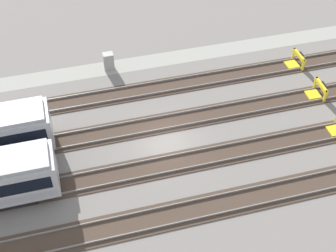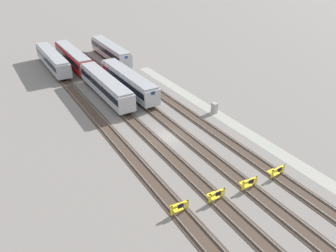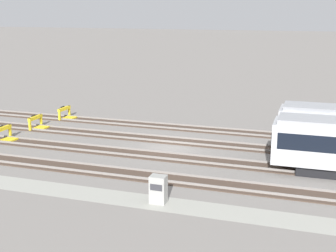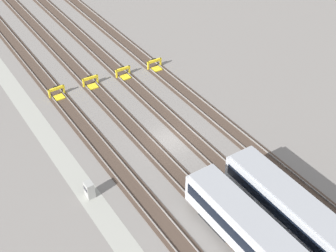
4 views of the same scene
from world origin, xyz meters
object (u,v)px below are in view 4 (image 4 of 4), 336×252
Objects in this scene: bumper_stop_middle_track at (124,73)px; bumper_stop_far_inner_track at (155,65)px; electrical_cabinet at (89,190)px; bumper_stop_nearest_track at (58,93)px; bumper_stop_near_inner_track at (91,82)px; subway_car_front_row_centre at (312,228)px.

bumper_stop_far_inner_track is at bearing 83.60° from bumper_stop_middle_track.
electrical_cabinet is (15.89, -12.29, 0.29)m from bumper_stop_middle_track.
electrical_cabinet is at bearing -37.73° from bumper_stop_middle_track.
bumper_stop_middle_track is 1.25× the size of electrical_cabinet.
bumper_stop_nearest_track and bumper_stop_middle_track have the same top height.
bumper_stop_nearest_track is at bearing -92.60° from bumper_stop_middle_track.
bumper_stop_near_inner_track is at bearing 88.79° from bumper_stop_nearest_track.
bumper_stop_near_inner_track is 1.00× the size of bumper_stop_middle_track.
bumper_stop_near_inner_track is (0.09, 4.25, 0.00)m from bumper_stop_nearest_track.
bumper_stop_nearest_track is (-30.73, -8.52, -1.53)m from subway_car_front_row_centre.
bumper_stop_near_inner_track is at bearing -95.19° from bumper_stop_far_inner_track.
bumper_stop_near_inner_track is 1.00× the size of bumper_stop_far_inner_track.
bumper_stop_middle_track and bumper_stop_far_inner_track have the same top height.
bumper_stop_nearest_track and bumper_stop_far_inner_track have the same top height.
subway_car_front_row_centre reaches higher than electrical_cabinet.
subway_car_front_row_centre is 19.01m from electrical_cabinet.
bumper_stop_near_inner_track is 18.06m from electrical_cabinet.
bumper_stop_middle_track is (0.39, 8.52, 0.00)m from bumper_stop_nearest_track.
electrical_cabinet reaches higher than bumper_stop_nearest_track.
bumper_stop_middle_track is at bearing 86.02° from bumper_stop_near_inner_track.
bumper_stop_nearest_track is 1.25× the size of electrical_cabinet.
subway_car_front_row_centre is 11.25× the size of electrical_cabinet.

